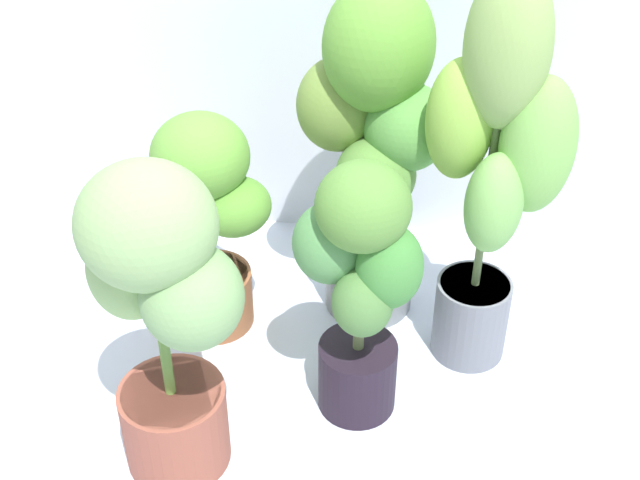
% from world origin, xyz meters
% --- Properties ---
extents(ground_plane, '(8.00, 8.00, 0.00)m').
position_xyz_m(ground_plane, '(0.00, 0.00, 0.00)').
color(ground_plane, silver).
rests_on(ground_plane, ground).
extents(potted_plant_back_center, '(0.45, 0.38, 0.92)m').
position_xyz_m(potted_plant_back_center, '(0.05, 0.49, 0.53)').
color(potted_plant_back_center, gray).
rests_on(potted_plant_back_center, ground).
extents(potted_plant_front_left, '(0.38, 0.29, 0.78)m').
position_xyz_m(potted_plant_front_left, '(-0.33, -0.08, 0.45)').
color(potted_plant_front_left, '#954D3C').
rests_on(potted_plant_front_left, ground).
extents(potted_plant_back_left, '(0.40, 0.30, 0.62)m').
position_xyz_m(potted_plant_back_left, '(-0.36, 0.38, 0.37)').
color(potted_plant_back_left, brown).
rests_on(potted_plant_back_left, ground).
extents(potted_plant_center, '(0.34, 0.26, 0.67)m').
position_xyz_m(potted_plant_center, '(0.04, 0.12, 0.39)').
color(potted_plant_center, black).
rests_on(potted_plant_center, ground).
extents(potted_plant_back_right, '(0.36, 0.29, 1.02)m').
position_xyz_m(potted_plant_back_right, '(0.32, 0.33, 0.57)').
color(potted_plant_back_right, slate).
rests_on(potted_plant_back_right, ground).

